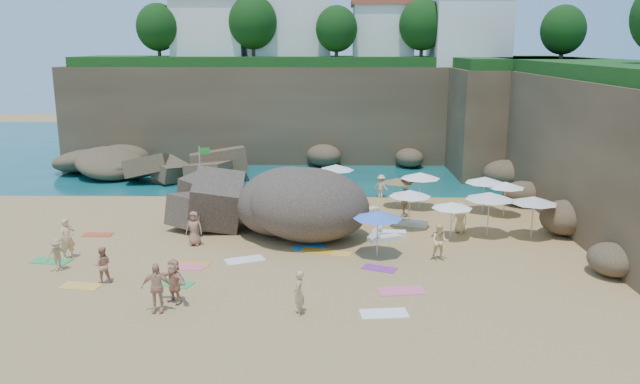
{
  "coord_description": "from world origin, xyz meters",
  "views": [
    {
      "loc": [
        2.59,
        -29.83,
        9.79
      ],
      "look_at": [
        2.0,
        3.0,
        2.0
      ],
      "focal_mm": 35.0,
      "sensor_mm": 36.0,
      "label": 1
    }
  ],
  "objects_px": {
    "rock_outcrop": "(266,223)",
    "person_stand_6": "(299,293)",
    "person_stand_3": "(405,201)",
    "person_stand_4": "(460,218)",
    "person_stand_2": "(381,186)",
    "parasol_0": "(336,167)",
    "lounger_0": "(286,208)",
    "person_stand_1": "(102,265)",
    "flag_pole": "(202,167)",
    "person_stand_5": "(189,196)",
    "parasol_1": "(420,175)",
    "person_stand_0": "(68,239)",
    "parasol_2": "(485,180)"
  },
  "relations": [
    {
      "from": "parasol_1",
      "to": "person_stand_3",
      "type": "bearing_deg",
      "value": -122.74
    },
    {
      "from": "person_stand_1",
      "to": "person_stand_6",
      "type": "height_order",
      "value": "person_stand_6"
    },
    {
      "from": "parasol_1",
      "to": "person_stand_4",
      "type": "relative_size",
      "value": 1.43
    },
    {
      "from": "person_stand_2",
      "to": "person_stand_4",
      "type": "height_order",
      "value": "person_stand_4"
    },
    {
      "from": "lounger_0",
      "to": "person_stand_4",
      "type": "bearing_deg",
      "value": -22.1
    },
    {
      "from": "rock_outcrop",
      "to": "person_stand_0",
      "type": "bearing_deg",
      "value": -144.61
    },
    {
      "from": "rock_outcrop",
      "to": "person_stand_6",
      "type": "distance_m",
      "value": 12.44
    },
    {
      "from": "person_stand_1",
      "to": "person_stand_4",
      "type": "xyz_separation_m",
      "value": [
        16.45,
        7.44,
        0.05
      ]
    },
    {
      "from": "parasol_2",
      "to": "person_stand_4",
      "type": "height_order",
      "value": "parasol_2"
    },
    {
      "from": "flag_pole",
      "to": "parasol_2",
      "type": "height_order",
      "value": "flag_pole"
    },
    {
      "from": "person_stand_1",
      "to": "person_stand_6",
      "type": "xyz_separation_m",
      "value": [
        8.4,
        -3.03,
        0.07
      ]
    },
    {
      "from": "person_stand_2",
      "to": "person_stand_3",
      "type": "xyz_separation_m",
      "value": [
        1.01,
        -4.59,
        0.15
      ]
    },
    {
      "from": "parasol_0",
      "to": "person_stand_4",
      "type": "xyz_separation_m",
      "value": [
        6.56,
        -7.47,
        -1.24
      ]
    },
    {
      "from": "person_stand_1",
      "to": "person_stand_3",
      "type": "distance_m",
      "value": 17.52
    },
    {
      "from": "parasol_1",
      "to": "person_stand_5",
      "type": "height_order",
      "value": "parasol_1"
    },
    {
      "from": "flag_pole",
      "to": "person_stand_5",
      "type": "distance_m",
      "value": 2.85
    },
    {
      "from": "person_stand_4",
      "to": "rock_outcrop",
      "type": "bearing_deg",
      "value": -148.27
    },
    {
      "from": "flag_pole",
      "to": "person_stand_3",
      "type": "distance_m",
      "value": 12.93
    },
    {
      "from": "parasol_1",
      "to": "person_stand_0",
      "type": "relative_size",
      "value": 1.24
    },
    {
      "from": "rock_outcrop",
      "to": "person_stand_3",
      "type": "distance_m",
      "value": 8.16
    },
    {
      "from": "parasol_1",
      "to": "person_stand_1",
      "type": "height_order",
      "value": "parasol_1"
    },
    {
      "from": "rock_outcrop",
      "to": "flag_pole",
      "type": "bearing_deg",
      "value": 133.41
    },
    {
      "from": "flag_pole",
      "to": "person_stand_0",
      "type": "xyz_separation_m",
      "value": [
        -4.13,
        -10.88,
        -1.32
      ]
    },
    {
      "from": "person_stand_2",
      "to": "flag_pole",
      "type": "bearing_deg",
      "value": 45.35
    },
    {
      "from": "person_stand_2",
      "to": "person_stand_1",
      "type": "bearing_deg",
      "value": 88.27
    },
    {
      "from": "flag_pole",
      "to": "person_stand_5",
      "type": "xyz_separation_m",
      "value": [
        -0.29,
        -2.5,
        -1.32
      ]
    },
    {
      "from": "person_stand_1",
      "to": "person_stand_2",
      "type": "bearing_deg",
      "value": -147.17
    },
    {
      "from": "flag_pole",
      "to": "lounger_0",
      "type": "relative_size",
      "value": 1.92
    },
    {
      "from": "person_stand_0",
      "to": "person_stand_2",
      "type": "xyz_separation_m",
      "value": [
        15.57,
        12.28,
        -0.21
      ]
    },
    {
      "from": "parasol_2",
      "to": "person_stand_4",
      "type": "xyz_separation_m",
      "value": [
        -2.2,
        -4.15,
        -1.14
      ]
    },
    {
      "from": "rock_outcrop",
      "to": "person_stand_2",
      "type": "distance_m",
      "value": 9.31
    },
    {
      "from": "rock_outcrop",
      "to": "person_stand_0",
      "type": "relative_size",
      "value": 4.69
    },
    {
      "from": "flag_pole",
      "to": "parasol_1",
      "type": "distance_m",
      "value": 13.63
    },
    {
      "from": "person_stand_2",
      "to": "person_stand_5",
      "type": "xyz_separation_m",
      "value": [
        -11.74,
        -3.9,
        0.2
      ]
    },
    {
      "from": "person_stand_3",
      "to": "person_stand_4",
      "type": "xyz_separation_m",
      "value": [
        2.57,
        -3.25,
        -0.07
      ]
    },
    {
      "from": "flag_pole",
      "to": "parasol_1",
      "type": "xyz_separation_m",
      "value": [
        13.55,
        -1.48,
        -0.2
      ]
    },
    {
      "from": "parasol_0",
      "to": "parasol_1",
      "type": "distance_m",
      "value": 5.68
    },
    {
      "from": "rock_outcrop",
      "to": "flag_pole",
      "type": "height_order",
      "value": "flag_pole"
    },
    {
      "from": "person_stand_0",
      "to": "person_stand_1",
      "type": "bearing_deg",
      "value": -93.5
    },
    {
      "from": "rock_outcrop",
      "to": "parasol_0",
      "type": "height_order",
      "value": "parasol_0"
    },
    {
      "from": "lounger_0",
      "to": "person_stand_6",
      "type": "distance_m",
      "value": 14.94
    },
    {
      "from": "person_stand_0",
      "to": "person_stand_1",
      "type": "xyz_separation_m",
      "value": [
        2.7,
        -3.0,
        -0.18
      ]
    },
    {
      "from": "rock_outcrop",
      "to": "lounger_0",
      "type": "xyz_separation_m",
      "value": [
        0.96,
        2.68,
        0.15
      ]
    },
    {
      "from": "parasol_1",
      "to": "parasol_2",
      "type": "distance_m",
      "value": 3.76
    },
    {
      "from": "person_stand_4",
      "to": "person_stand_6",
      "type": "height_order",
      "value": "person_stand_6"
    },
    {
      "from": "parasol_0",
      "to": "person_stand_5",
      "type": "xyz_separation_m",
      "value": [
        -8.75,
        -3.54,
        -1.11
      ]
    },
    {
      "from": "person_stand_1",
      "to": "rock_outcrop",
      "type": "bearing_deg",
      "value": -140.04
    },
    {
      "from": "rock_outcrop",
      "to": "parasol_0",
      "type": "relative_size",
      "value": 3.79
    },
    {
      "from": "person_stand_3",
      "to": "person_stand_6",
      "type": "height_order",
      "value": "person_stand_3"
    },
    {
      "from": "flag_pole",
      "to": "person_stand_3",
      "type": "height_order",
      "value": "flag_pole"
    }
  ]
}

